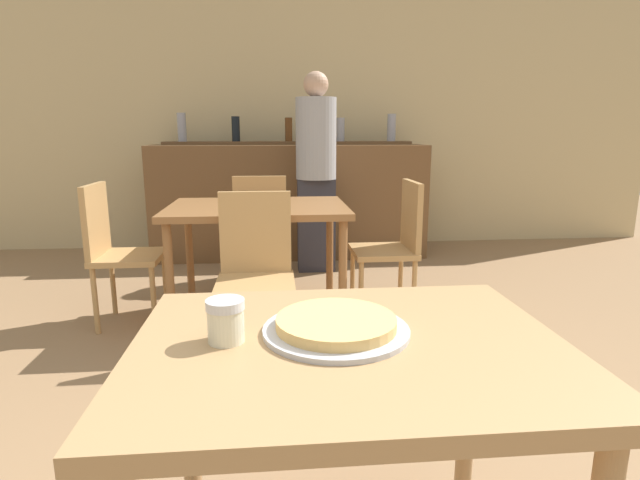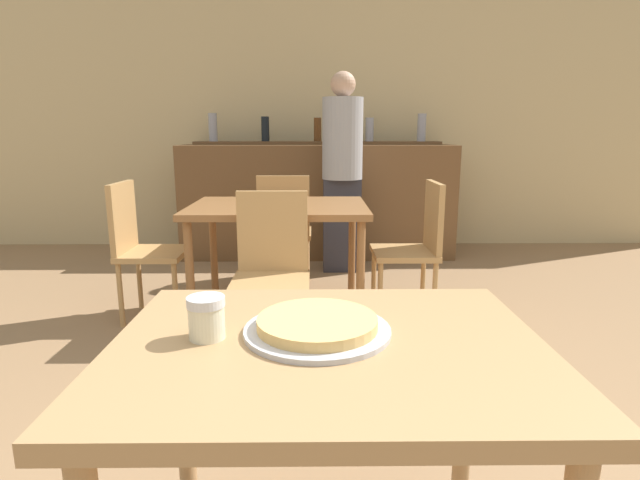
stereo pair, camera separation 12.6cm
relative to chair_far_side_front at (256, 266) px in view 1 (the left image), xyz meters
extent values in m
cube|color=#D1B784|center=(0.26, 2.79, 0.89)|extent=(8.00, 0.05, 2.80)
cube|color=#A87F51|center=(0.26, -1.56, 0.23)|extent=(0.92, 0.71, 0.04)
cylinder|color=#A87F51|center=(-0.14, -1.26, -0.15)|extent=(0.05, 0.05, 0.72)
cylinder|color=#A87F51|center=(0.66, -1.26, -0.15)|extent=(0.05, 0.05, 0.72)
cube|color=brown|center=(0.00, 0.57, 0.22)|extent=(1.11, 0.81, 0.04)
cylinder|color=brown|center=(-0.49, 0.23, -0.16)|extent=(0.05, 0.05, 0.71)
cylinder|color=brown|center=(0.49, 0.23, -0.16)|extent=(0.05, 0.05, 0.71)
cylinder|color=brown|center=(-0.49, 0.91, -0.16)|extent=(0.05, 0.05, 0.71)
cylinder|color=brown|center=(0.49, 0.91, -0.16)|extent=(0.05, 0.05, 0.71)
cube|color=brown|center=(0.26, 2.28, 0.03)|extent=(2.60, 0.56, 1.07)
cube|color=brown|center=(0.26, 2.42, 0.58)|extent=(2.39, 0.24, 0.03)
cylinder|color=#9999A3|center=(-0.76, 2.42, 0.73)|extent=(0.08, 0.08, 0.27)
cylinder|color=black|center=(-0.25, 2.42, 0.71)|extent=(0.08, 0.08, 0.24)
cylinder|color=#5B3314|center=(0.26, 2.42, 0.71)|extent=(0.07, 0.07, 0.23)
cylinder|color=#9999A3|center=(0.77, 2.42, 0.71)|extent=(0.08, 0.08, 0.23)
cylinder|color=#9999A3|center=(1.27, 2.42, 0.73)|extent=(0.08, 0.08, 0.26)
cube|color=tan|center=(0.00, -0.08, -0.08)|extent=(0.40, 0.40, 0.04)
cube|color=tan|center=(0.00, 0.10, 0.16)|extent=(0.38, 0.04, 0.44)
cylinder|color=tan|center=(-0.17, -0.25, -0.30)|extent=(0.03, 0.03, 0.41)
cylinder|color=tan|center=(0.17, -0.25, -0.30)|extent=(0.03, 0.03, 0.41)
cylinder|color=tan|center=(-0.17, 0.09, -0.30)|extent=(0.03, 0.03, 0.41)
cylinder|color=tan|center=(0.17, 0.09, -0.30)|extent=(0.03, 0.03, 0.41)
cube|color=tan|center=(0.00, 1.22, -0.08)|extent=(0.40, 0.40, 0.04)
cube|color=tan|center=(0.00, 1.04, 0.16)|extent=(0.38, 0.04, 0.44)
cylinder|color=tan|center=(0.17, 1.39, -0.30)|extent=(0.03, 0.03, 0.41)
cylinder|color=tan|center=(-0.17, 1.39, -0.30)|extent=(0.03, 0.03, 0.41)
cylinder|color=tan|center=(0.17, 1.05, -0.30)|extent=(0.03, 0.03, 0.41)
cylinder|color=tan|center=(-0.17, 1.05, -0.30)|extent=(0.03, 0.03, 0.41)
cube|color=tan|center=(-0.80, 0.57, -0.08)|extent=(0.40, 0.40, 0.04)
cube|color=tan|center=(-0.99, 0.57, 0.16)|extent=(0.04, 0.38, 0.44)
cylinder|color=tan|center=(-0.63, 0.40, -0.30)|extent=(0.03, 0.03, 0.41)
cylinder|color=tan|center=(-0.63, 0.74, -0.30)|extent=(0.03, 0.03, 0.41)
cylinder|color=tan|center=(-0.97, 0.40, -0.30)|extent=(0.03, 0.03, 0.41)
cylinder|color=tan|center=(-0.97, 0.74, -0.30)|extent=(0.03, 0.03, 0.41)
cube|color=tan|center=(0.80, 0.57, -0.08)|extent=(0.40, 0.40, 0.04)
cube|color=tan|center=(0.99, 0.57, 0.16)|extent=(0.04, 0.38, 0.44)
cylinder|color=tan|center=(0.63, 0.74, -0.30)|extent=(0.03, 0.03, 0.41)
cylinder|color=tan|center=(0.63, 0.40, -0.30)|extent=(0.03, 0.03, 0.41)
cylinder|color=tan|center=(0.97, 0.74, -0.30)|extent=(0.03, 0.03, 0.41)
cylinder|color=tan|center=(0.97, 0.40, -0.30)|extent=(0.03, 0.03, 0.41)
cylinder|color=#B7B7BC|center=(0.23, -1.52, 0.26)|extent=(0.32, 0.32, 0.01)
cylinder|color=#E0B266|center=(0.23, -1.52, 0.28)|extent=(0.27, 0.27, 0.02)
cylinder|color=beige|center=(0.00, -1.54, 0.29)|extent=(0.08, 0.08, 0.07)
cylinder|color=silver|center=(0.00, -1.54, 0.33)|extent=(0.08, 0.08, 0.02)
cube|color=#2D2D38|center=(0.46, 1.70, -0.11)|extent=(0.32, 0.18, 0.80)
cylinder|color=#9E9EA3|center=(0.46, 1.70, 0.63)|extent=(0.34, 0.34, 0.67)
sphere|color=tan|center=(0.46, 1.70, 1.07)|extent=(0.21, 0.21, 0.21)
camera|label=1|loc=(0.10, -2.54, 0.69)|focal=28.00mm
camera|label=2|loc=(0.23, -2.55, 0.69)|focal=28.00mm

